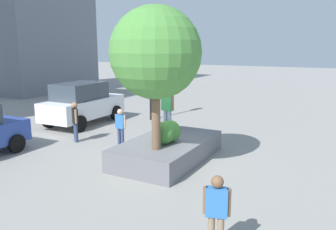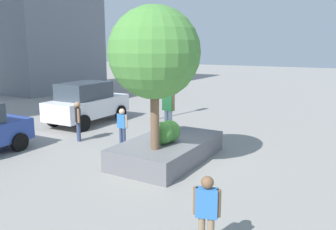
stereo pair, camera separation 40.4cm
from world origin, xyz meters
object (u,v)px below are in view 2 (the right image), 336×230
at_px(planter_ledge, 168,150).
at_px(passerby_with_bag, 207,209).
at_px(plaza_tree, 154,53).
at_px(pedestrian_crossing, 122,124).
at_px(police_car, 87,103).
at_px(bystander_watching, 78,118).
at_px(traffic_light_corner, 155,64).
at_px(skateboarder, 168,106).
at_px(skateboard, 168,132).

bearing_deg(planter_ledge, passerby_with_bag, -141.91).
relative_size(plaza_tree, pedestrian_crossing, 2.96).
distance_m(police_car, bystander_watching, 3.43).
bearing_deg(passerby_with_bag, bystander_watching, 60.08).
bearing_deg(traffic_light_corner, skateboarder, -142.43).
height_order(police_car, traffic_light_corner, traffic_light_corner).
bearing_deg(skateboarder, traffic_light_corner, 37.57).
distance_m(traffic_light_corner, passerby_with_bag, 12.55).
distance_m(police_car, pedestrian_crossing, 4.68).
xyz_separation_m(police_car, traffic_light_corner, (2.52, -2.58, 1.96)).
distance_m(plaza_tree, bystander_watching, 5.63).
bearing_deg(planter_ledge, skateboarder, 29.73).
bearing_deg(plaza_tree, traffic_light_corner, 32.64).
distance_m(plaza_tree, skateboard, 3.61).
bearing_deg(planter_ledge, skateboard, 29.73).
height_order(skateboarder, passerby_with_bag, skateboarder).
relative_size(skateboarder, passerby_with_bag, 1.09).
distance_m(planter_ledge, pedestrian_crossing, 2.65).
relative_size(police_car, pedestrian_crossing, 3.11).
bearing_deg(bystander_watching, pedestrian_crossing, -77.49).
bearing_deg(skateboard, plaza_tree, -161.72).
relative_size(skateboard, bystander_watching, 0.49).
bearing_deg(plaza_tree, pedestrian_crossing, 56.96).
height_order(skateboarder, pedestrian_crossing, skateboarder).
distance_m(plaza_tree, police_car, 8.33).
xyz_separation_m(planter_ledge, police_car, (2.92, 6.60, 0.73)).
height_order(police_car, pedestrian_crossing, police_car).
xyz_separation_m(pedestrian_crossing, bystander_watching, (-0.45, 2.01, 0.10)).
distance_m(skateboard, bystander_watching, 4.12).
bearing_deg(plaza_tree, planter_ledge, 8.99).
bearing_deg(traffic_light_corner, planter_ledge, -143.49).
relative_size(skateboarder, traffic_light_corner, 0.38).
relative_size(skateboard, passerby_with_bag, 0.52).
distance_m(traffic_light_corner, bystander_watching, 5.67).
height_order(planter_ledge, passerby_with_bag, passerby_with_bag).
bearing_deg(skateboarder, bystander_watching, 98.58).
bearing_deg(skateboarder, pedestrian_crossing, 94.68).
height_order(skateboarder, bystander_watching, skateboarder).
relative_size(pedestrian_crossing, passerby_with_bag, 0.96).
xyz_separation_m(skateboarder, traffic_light_corner, (4.64, 3.57, 1.27)).
height_order(skateboarder, police_car, skateboarder).
bearing_deg(skateboard, bystander_watching, 98.58).
bearing_deg(passerby_with_bag, police_car, 53.93).
relative_size(traffic_light_corner, pedestrian_crossing, 2.96).
bearing_deg(passerby_with_bag, skateboarder, 36.91).
xyz_separation_m(skateboarder, police_car, (2.11, 6.14, -0.70)).
height_order(skateboard, passerby_with_bag, passerby_with_bag).
height_order(bystander_watching, passerby_with_bag, bystander_watching).
relative_size(traffic_light_corner, bystander_watching, 2.65).
xyz_separation_m(traffic_light_corner, pedestrian_crossing, (-4.81, -1.50, -2.19)).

